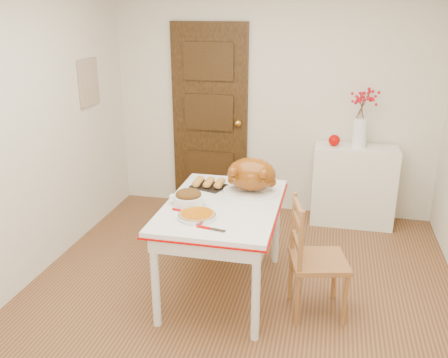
% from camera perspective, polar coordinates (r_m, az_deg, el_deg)
% --- Properties ---
extents(floor, '(3.50, 4.00, 0.00)m').
position_cam_1_polar(floor, '(3.89, 1.34, -14.59)').
color(floor, '#522E17').
rests_on(floor, ground).
extents(wall_back, '(3.50, 0.00, 2.50)m').
position_cam_1_polar(wall_back, '(5.28, 5.86, 9.27)').
color(wall_back, silver).
rests_on(wall_back, ground).
extents(wall_front, '(3.50, 0.00, 2.50)m').
position_cam_1_polar(wall_front, '(1.61, -13.30, -16.25)').
color(wall_front, silver).
rests_on(wall_front, ground).
extents(wall_left, '(0.00, 4.00, 2.50)m').
position_cam_1_polar(wall_left, '(4.06, -23.58, 4.65)').
color(wall_left, silver).
rests_on(wall_left, ground).
extents(door_back, '(0.85, 0.06, 2.06)m').
position_cam_1_polar(door_back, '(5.42, -1.68, 7.26)').
color(door_back, black).
rests_on(door_back, ground).
extents(photo_board, '(0.03, 0.35, 0.45)m').
position_cam_1_polar(photo_board, '(5.00, -15.76, 10.99)').
color(photo_board, tan).
rests_on(photo_board, ground).
extents(sideboard, '(0.84, 0.37, 0.84)m').
position_cam_1_polar(sideboard, '(5.25, 15.09, -0.76)').
color(sideboard, white).
rests_on(sideboard, floor).
extents(kitchen_table, '(0.88, 1.28, 0.77)m').
position_cam_1_polar(kitchen_table, '(3.87, -0.17, -8.14)').
color(kitchen_table, white).
rests_on(kitchen_table, floor).
extents(chair_oak, '(0.48, 0.48, 0.90)m').
position_cam_1_polar(chair_oak, '(3.64, 11.19, -9.21)').
color(chair_oak, olive).
rests_on(chair_oak, floor).
extents(berry_vase, '(0.32, 0.32, 0.63)m').
position_cam_1_polar(berry_vase, '(5.05, 15.93, 7.08)').
color(berry_vase, white).
rests_on(berry_vase, sideboard).
extents(apple, '(0.12, 0.12, 0.12)m').
position_cam_1_polar(apple, '(5.10, 12.94, 4.50)').
color(apple, '#AC0300').
rests_on(apple, sideboard).
extents(turkey_platter, '(0.55, 0.49, 0.29)m').
position_cam_1_polar(turkey_platter, '(3.86, 3.28, 0.34)').
color(turkey_platter, '#7F3A05').
rests_on(turkey_platter, kitchen_table).
extents(pumpkin_pie, '(0.35, 0.35, 0.06)m').
position_cam_1_polar(pumpkin_pie, '(3.44, -3.22, -4.24)').
color(pumpkin_pie, '#AB5506').
rests_on(pumpkin_pie, kitchen_table).
extents(stuffing_dish, '(0.36, 0.32, 0.11)m').
position_cam_1_polar(stuffing_dish, '(3.67, -4.22, -2.22)').
color(stuffing_dish, '#492D0D').
rests_on(stuffing_dish, kitchen_table).
extents(rolls_tray, '(0.32, 0.28, 0.07)m').
position_cam_1_polar(rolls_tray, '(4.02, -1.81, -0.50)').
color(rolls_tray, '#C18433').
rests_on(rolls_tray, kitchen_table).
extents(pie_server, '(0.22, 0.10, 0.01)m').
position_cam_1_polar(pie_server, '(3.27, -1.57, -5.91)').
color(pie_server, silver).
rests_on(pie_server, kitchen_table).
extents(carving_knife, '(0.24, 0.11, 0.01)m').
position_cam_1_polar(carving_knife, '(3.54, -4.48, -3.90)').
color(carving_knife, silver).
rests_on(carving_knife, kitchen_table).
extents(drinking_glass, '(0.08, 0.08, 0.12)m').
position_cam_1_polar(drinking_glass, '(4.13, 2.07, 0.37)').
color(drinking_glass, white).
rests_on(drinking_glass, kitchen_table).
extents(shaker_pair, '(0.09, 0.06, 0.09)m').
position_cam_1_polar(shaker_pair, '(4.08, 5.20, -0.17)').
color(shaker_pair, white).
rests_on(shaker_pair, kitchen_table).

